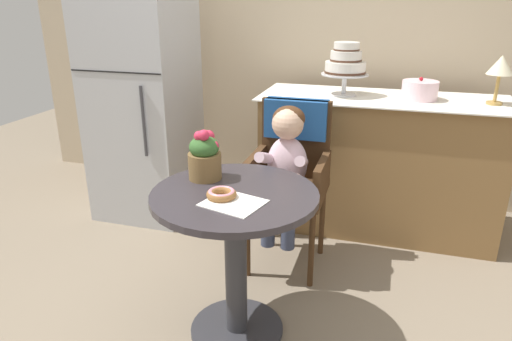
% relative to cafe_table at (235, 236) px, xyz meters
% --- Properties ---
extents(ground_plane, '(8.00, 8.00, 0.00)m').
position_rel_cafe_table_xyz_m(ground_plane, '(0.00, 0.00, -0.51)').
color(ground_plane, gray).
extents(back_wall, '(4.80, 0.10, 2.70)m').
position_rel_cafe_table_xyz_m(back_wall, '(0.00, 1.85, 0.84)').
color(back_wall, '#C1AD8E').
rests_on(back_wall, ground).
extents(cafe_table, '(0.72, 0.72, 0.72)m').
position_rel_cafe_table_xyz_m(cafe_table, '(0.00, 0.00, 0.00)').
color(cafe_table, '#332D33').
rests_on(cafe_table, ground).
extents(wicker_chair, '(0.42, 0.45, 0.95)m').
position_rel_cafe_table_xyz_m(wicker_chair, '(0.09, 0.74, 0.13)').
color(wicker_chair, '#472D19').
rests_on(wicker_chair, ground).
extents(seated_child, '(0.27, 0.32, 0.73)m').
position_rel_cafe_table_xyz_m(seated_child, '(0.09, 0.59, 0.17)').
color(seated_child, silver).
rests_on(seated_child, ground).
extents(paper_napkin, '(0.27, 0.25, 0.00)m').
position_rel_cafe_table_xyz_m(paper_napkin, '(0.03, -0.11, 0.21)').
color(paper_napkin, white).
rests_on(paper_napkin, cafe_table).
extents(donut_front, '(0.13, 0.13, 0.04)m').
position_rel_cafe_table_xyz_m(donut_front, '(-0.03, -0.07, 0.23)').
color(donut_front, '#936033').
rests_on(donut_front, cafe_table).
extents(flower_vase, '(0.15, 0.15, 0.24)m').
position_rel_cafe_table_xyz_m(flower_vase, '(-0.18, 0.12, 0.32)').
color(flower_vase, brown).
rests_on(flower_vase, cafe_table).
extents(display_counter, '(1.56, 0.62, 0.90)m').
position_rel_cafe_table_xyz_m(display_counter, '(0.55, 1.30, -0.05)').
color(display_counter, olive).
rests_on(display_counter, ground).
extents(tiered_cake_stand, '(0.30, 0.30, 0.33)m').
position_rel_cafe_table_xyz_m(tiered_cake_stand, '(0.30, 1.30, 0.59)').
color(tiered_cake_stand, silver).
rests_on(tiered_cake_stand, display_counter).
extents(round_layer_cake, '(0.22, 0.22, 0.14)m').
position_rel_cafe_table_xyz_m(round_layer_cake, '(0.76, 1.30, 0.45)').
color(round_layer_cake, silver).
rests_on(round_layer_cake, display_counter).
extents(table_lamp, '(0.15, 0.15, 0.28)m').
position_rel_cafe_table_xyz_m(table_lamp, '(1.18, 1.28, 0.61)').
color(table_lamp, '#B28C47').
rests_on(table_lamp, display_counter).
extents(refrigerator, '(0.64, 0.63, 1.70)m').
position_rel_cafe_table_xyz_m(refrigerator, '(-1.05, 1.10, 0.34)').
color(refrigerator, '#B7BABF').
rests_on(refrigerator, ground).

